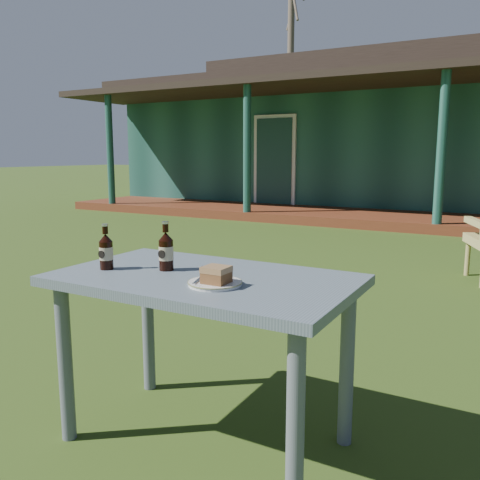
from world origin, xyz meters
The scene contains 10 objects.
ground centered at (0.00, 0.00, 0.00)m, with size 80.00×80.00×0.00m, color #334916.
pavilion centered at (0.00, 9.39, 1.61)m, with size 15.80×8.30×3.45m.
tree_left centered at (-8.00, 17.50, 5.25)m, with size 0.28×0.28×10.50m, color brown.
cafe_table centered at (0.00, -1.60, 0.62)m, with size 1.20×0.70×0.72m.
plate centered at (0.12, -1.71, 0.73)m, with size 0.20×0.20×0.01m.
cake_slice centered at (0.14, -1.72, 0.77)m, with size 0.09×0.09×0.06m.
fork centered at (0.06, -1.72, 0.74)m, with size 0.01×0.14×0.00m, color silver.
cola_bottle_near centered at (-0.19, -1.60, 0.80)m, with size 0.06×0.06×0.21m.
cola_bottle_far centered at (-0.42, -1.70, 0.80)m, with size 0.06×0.06×0.19m.
bottle_cap centered at (-0.07, -1.49, 0.72)m, with size 0.03×0.03×0.01m, color silver.
Camera 1 is at (1.09, -3.27, 1.20)m, focal length 38.00 mm.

